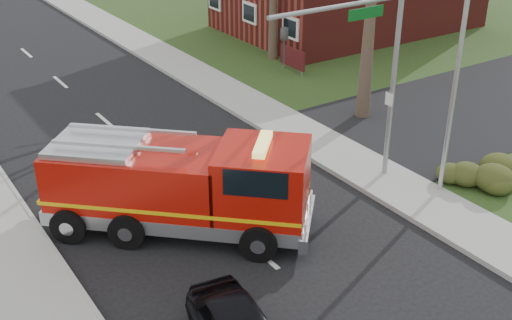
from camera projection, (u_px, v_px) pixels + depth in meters
ground at (259, 252)px, 18.99m from camera, size 120.00×120.00×0.00m
sidewalk_right at (408, 193)px, 22.03m from camera, size 2.40×80.00×0.15m
health_center_sign at (293, 58)px, 33.12m from camera, size 0.12×2.00×1.40m
hedge_corner at (488, 171)px, 22.45m from camera, size 2.80×2.00×0.90m
traffic_signal_mast at (367, 57)px, 20.59m from camera, size 5.29×0.18×6.80m
streetlight_pole at (456, 67)px, 20.13m from camera, size 1.48×0.16×8.40m
fire_engine at (182, 188)px, 19.57m from camera, size 7.60×7.35×3.19m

